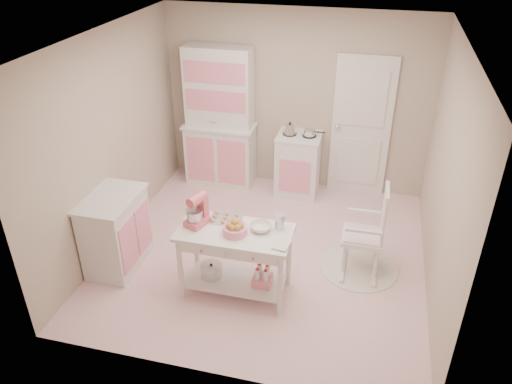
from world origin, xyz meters
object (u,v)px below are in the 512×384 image
hutch (219,118)px  rocking_chair (363,229)px  bread_basket (235,230)px  base_cabinet (116,232)px  work_table (235,262)px  stove (298,164)px  stand_mixer (196,211)px

hutch → rocking_chair: hutch is taller
bread_basket → hutch: bearing=111.1°
base_cabinet → work_table: bearing=-4.9°
hutch → stove: (1.20, -0.05, -0.58)m
hutch → stand_mixer: (0.51, -2.39, -0.07)m
stand_mixer → rocking_chair: bearing=42.3°
base_cabinet → rocking_chair: 2.84m
base_cabinet → rocking_chair: rocking_chair is taller
hutch → bread_basket: size_ratio=8.32×
hutch → stove: hutch is taller
stand_mixer → bread_basket: 0.46m
base_cabinet → work_table: (1.47, -0.13, -0.06)m
stand_mixer → stove: bearing=93.2°
work_table → hutch: bearing=111.1°
work_table → bread_basket: bearing=-68.2°
hutch → base_cabinet: hutch is taller
bread_basket → rocking_chair: bearing=31.6°
rocking_chair → stand_mixer: size_ratio=3.24×
rocking_chair → work_table: size_ratio=0.92×
stand_mixer → bread_basket: size_ratio=1.36×
stove → base_cabinet: same height
stove → bread_basket: size_ratio=3.68×
stove → bread_basket: stove is taller
hutch → rocking_chair: (2.23, -1.67, -0.49)m
rocking_chair → base_cabinet: bearing=-168.3°
base_cabinet → stand_mixer: stand_mixer is taller
rocking_chair → work_table: 1.50m
stove → rocking_chair: size_ratio=0.84×
base_cabinet → hutch: bearing=76.6°
stove → base_cabinet: (-1.75, -2.24, 0.00)m
base_cabinet → bread_basket: base_cabinet is taller
stand_mixer → bread_basket: stand_mixer is taller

